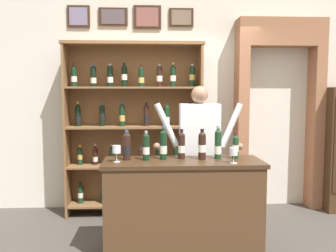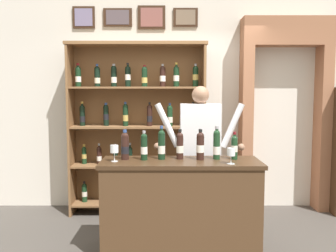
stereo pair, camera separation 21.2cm
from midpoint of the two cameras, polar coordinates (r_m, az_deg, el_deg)
back_wall at (r=5.26m, az=-1.80°, el=4.09°), size 12.00×0.19×3.04m
wine_shelf at (r=4.92m, az=-6.50°, el=0.34°), size 1.82×0.37×2.27m
archway_doorway at (r=5.40m, az=15.41°, el=3.72°), size 1.20×0.45×2.63m
tasting_counter at (r=3.81m, az=0.66°, el=-12.45°), size 1.60×0.56×0.95m
shopkeeper at (r=4.24m, az=3.46°, el=-2.53°), size 1.04×0.22×1.70m
tasting_bottle_chianti at (r=3.73m, az=-8.04°, el=-3.09°), size 0.08×0.08×0.30m
tasting_bottle_riserva at (r=3.70m, az=-5.06°, el=-3.20°), size 0.07×0.07×0.30m
tasting_bottle_prosecco at (r=3.73m, az=-2.36°, el=-2.90°), size 0.07×0.07×0.34m
tasting_bottle_rosso at (r=3.76m, az=0.51°, el=-3.00°), size 0.07×0.07×0.31m
tasting_bottle_super_tuscan at (r=3.73m, az=3.68°, el=-2.97°), size 0.08×0.08×0.31m
tasting_bottle_brunello at (r=3.78m, az=6.17°, el=-2.80°), size 0.07×0.07×0.34m
tasting_bottle_grappa at (r=3.81m, az=8.85°, el=-3.11°), size 0.07×0.07×0.28m
wine_glass_center at (r=3.64m, az=-9.64°, el=-3.68°), size 0.08×0.08×0.16m
wine_glass_right at (r=3.56m, az=8.47°, el=-4.09°), size 0.08×0.08×0.15m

